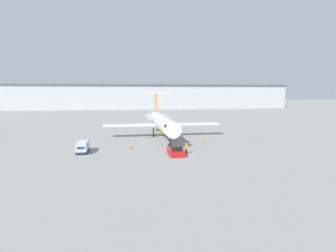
{
  "coord_description": "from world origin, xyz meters",
  "views": [
    {
      "loc": [
        -7.63,
        -38.89,
        9.72
      ],
      "look_at": [
        0.0,
        9.96,
        3.37
      ],
      "focal_mm": 28.0,
      "sensor_mm": 36.0,
      "label": 1
    }
  ],
  "objects_px": {
    "airplane_main": "(162,121)",
    "luggage_cart": "(83,147)",
    "pushback_tug": "(176,151)",
    "traffic_cone_right": "(205,141)",
    "traffic_cone_left": "(131,146)",
    "worker_near_tug": "(186,148)"
  },
  "relations": [
    {
      "from": "airplane_main",
      "to": "luggage_cart",
      "type": "bearing_deg",
      "value": -138.12
    },
    {
      "from": "airplane_main",
      "to": "luggage_cart",
      "type": "height_order",
      "value": "airplane_main"
    },
    {
      "from": "luggage_cart",
      "to": "worker_near_tug",
      "type": "height_order",
      "value": "luggage_cart"
    },
    {
      "from": "luggage_cart",
      "to": "traffic_cone_left",
      "type": "xyz_separation_m",
      "value": [
        7.79,
        1.96,
        -0.54
      ]
    },
    {
      "from": "pushback_tug",
      "to": "luggage_cart",
      "type": "relative_size",
      "value": 1.13
    },
    {
      "from": "airplane_main",
      "to": "traffic_cone_right",
      "type": "xyz_separation_m",
      "value": [
        7.21,
        -8.36,
        -3.04
      ]
    },
    {
      "from": "luggage_cart",
      "to": "traffic_cone_right",
      "type": "height_order",
      "value": "luggage_cart"
    },
    {
      "from": "airplane_main",
      "to": "worker_near_tug",
      "type": "distance_m",
      "value": 16.96
    },
    {
      "from": "pushback_tug",
      "to": "traffic_cone_left",
      "type": "height_order",
      "value": "pushback_tug"
    },
    {
      "from": "airplane_main",
      "to": "traffic_cone_left",
      "type": "relative_size",
      "value": 33.01
    },
    {
      "from": "airplane_main",
      "to": "pushback_tug",
      "type": "xyz_separation_m",
      "value": [
        -0.15,
        -17.19,
        -2.81
      ]
    },
    {
      "from": "luggage_cart",
      "to": "traffic_cone_right",
      "type": "bearing_deg",
      "value": 12.53
    },
    {
      "from": "traffic_cone_left",
      "to": "worker_near_tug",
      "type": "bearing_deg",
      "value": -32.17
    },
    {
      "from": "worker_near_tug",
      "to": "traffic_cone_right",
      "type": "xyz_separation_m",
      "value": [
        5.58,
        8.34,
        -0.56
      ]
    },
    {
      "from": "pushback_tug",
      "to": "traffic_cone_right",
      "type": "xyz_separation_m",
      "value": [
        7.36,
        8.83,
        -0.23
      ]
    },
    {
      "from": "luggage_cart",
      "to": "traffic_cone_right",
      "type": "distance_m",
      "value": 22.53
    },
    {
      "from": "luggage_cart",
      "to": "traffic_cone_left",
      "type": "relative_size",
      "value": 4.62
    },
    {
      "from": "pushback_tug",
      "to": "traffic_cone_left",
      "type": "xyz_separation_m",
      "value": [
        -6.83,
        5.91,
        -0.21
      ]
    },
    {
      "from": "airplane_main",
      "to": "worker_near_tug",
      "type": "xyz_separation_m",
      "value": [
        1.63,
        -16.7,
        -2.48
      ]
    },
    {
      "from": "airplane_main",
      "to": "luggage_cart",
      "type": "distance_m",
      "value": 19.99
    },
    {
      "from": "airplane_main",
      "to": "traffic_cone_left",
      "type": "height_order",
      "value": "airplane_main"
    },
    {
      "from": "luggage_cart",
      "to": "worker_near_tug",
      "type": "xyz_separation_m",
      "value": [
        16.4,
        -3.46,
        -0.01
      ]
    }
  ]
}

